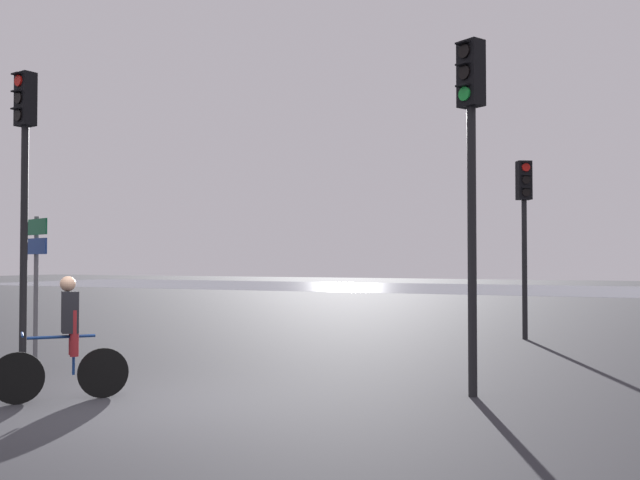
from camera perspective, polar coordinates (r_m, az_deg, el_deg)
name	(u,v)px	position (r m, az deg, el deg)	size (l,w,h in m)	color
ground_plane	(118,408)	(9.39, -15.84, -12.79)	(120.00, 120.00, 0.00)	#28282D
water_strip	(533,290)	(45.56, 16.69, -3.81)	(80.00, 16.00, 0.01)	slate
traffic_light_far_right	(524,215)	(17.14, 16.02, 1.97)	(0.40, 0.42, 4.12)	black
traffic_light_near_left	(25,165)	(12.96, -22.56, 5.59)	(0.36, 0.38, 4.97)	black
traffic_light_near_right	(471,150)	(9.92, 12.00, 7.06)	(0.40, 0.42, 4.81)	black
direction_sign_post	(35,262)	(13.56, -21.86, -1.64)	(1.03, 0.44, 2.60)	slate
cyclist	(67,337)	(9.94, -19.60, -7.36)	(1.18, 1.30, 1.62)	black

